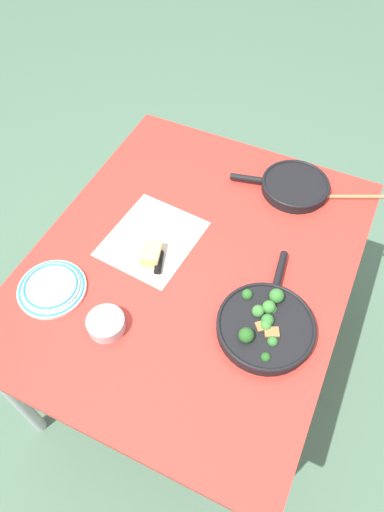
% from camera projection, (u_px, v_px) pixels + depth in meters
% --- Properties ---
extents(ground_plane, '(14.00, 14.00, 0.00)m').
position_uv_depth(ground_plane, '(192.00, 356.00, 2.15)').
color(ground_plane, '#51755B').
extents(dining_table_red, '(1.25, 1.02, 0.77)m').
position_uv_depth(dining_table_red, '(192.00, 273.00, 1.59)').
color(dining_table_red, red).
rests_on(dining_table_red, ground_plane).
extents(skillet_broccoli, '(0.43, 0.29, 0.07)m').
position_uv_depth(skillet_broccoli, '(266.00, 325.00, 1.35)').
color(skillet_broccoli, black).
rests_on(skillet_broccoli, dining_table_red).
extents(skillet_eggs, '(0.25, 0.37, 0.04)m').
position_uv_depth(skillet_eggs, '(294.00, 186.00, 1.70)').
color(skillet_eggs, black).
rests_on(skillet_eggs, dining_table_red).
extents(wooden_spoon, '(0.18, 0.34, 0.02)m').
position_uv_depth(wooden_spoon, '(330.00, 196.00, 1.69)').
color(wooden_spoon, '#A87A4C').
rests_on(wooden_spoon, dining_table_red).
extents(parchment_sheet, '(0.35, 0.31, 0.00)m').
position_uv_depth(parchment_sheet, '(152.00, 239.00, 1.58)').
color(parchment_sheet, beige).
rests_on(parchment_sheet, dining_table_red).
extents(grater_knife, '(0.27, 0.12, 0.02)m').
position_uv_depth(grater_knife, '(161.00, 249.00, 1.54)').
color(grater_knife, silver).
rests_on(grater_knife, dining_table_red).
extents(cheese_block, '(0.10, 0.08, 0.05)m').
position_uv_depth(cheese_block, '(151.00, 254.00, 1.51)').
color(cheese_block, '#EFD67A').
rests_on(cheese_block, dining_table_red).
extents(dinner_plate_stack, '(0.22, 0.22, 0.03)m').
position_uv_depth(dinner_plate_stack, '(52.00, 288.00, 1.44)').
color(dinner_plate_stack, white).
rests_on(dinner_plate_stack, dining_table_red).
extents(prep_bowl_steel, '(0.12, 0.12, 0.04)m').
position_uv_depth(prep_bowl_steel, '(106.00, 324.00, 1.36)').
color(prep_bowl_steel, '#B7B7BC').
rests_on(prep_bowl_steel, dining_table_red).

